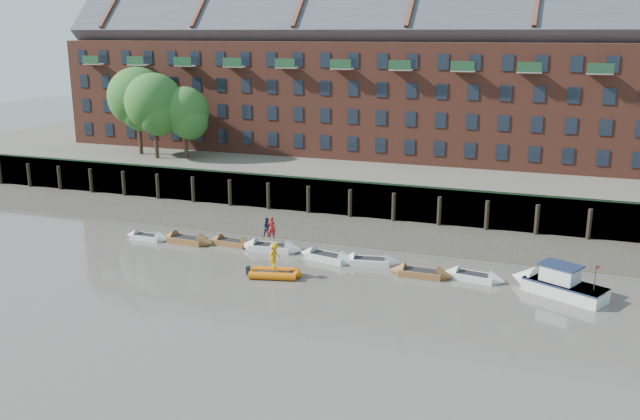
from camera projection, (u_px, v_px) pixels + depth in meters
The scene contains 20 objects.
ground at pixel (273, 312), 40.41m from camera, with size 220.00×220.00×0.00m, color #5C5750.
foreshore at pixel (359, 231), 56.78m from camera, with size 110.00×8.00×0.50m, color #3D382F.
mud_band at pixel (347, 243), 53.69m from camera, with size 110.00×1.60×0.10m, color #4C4336.
river_wall at pixel (374, 201), 60.35m from camera, with size 110.00×1.23×3.30m.
bank_terrace at pixel (408, 172), 72.73m from camera, with size 110.00×28.00×3.20m, color #5E594D.
apartment_terrace at pixel (413, 65), 70.77m from camera, with size 80.60×15.56×20.98m.
tree_cluster at pixel (153, 102), 71.41m from camera, with size 11.76×7.74×9.40m.
rowboat_0 at pixel (147, 237), 54.44m from camera, with size 3.97×1.22×1.14m.
rowboat_1 at pixel (187, 240), 53.53m from camera, with size 4.77×1.64×1.36m.
rowboat_2 at pixel (232, 243), 52.98m from camera, with size 4.17×1.47×1.19m.
rowboat_3 at pixel (271, 248), 51.58m from camera, with size 5.06×1.86×1.44m.
rowboat_4 at pixel (327, 257), 49.46m from camera, with size 4.86×2.29×1.36m.
rowboat_5 at pixel (370, 261), 48.62m from camera, with size 4.62×2.04×1.30m.
rowboat_6 at pixel (421, 273), 46.22m from camera, with size 4.50×1.32×1.31m.
rowboat_7 at pixel (474, 277), 45.59m from camera, with size 4.45×1.86×1.25m.
rib_tender at pixel (276, 273), 46.08m from camera, with size 3.63×2.35×0.61m.
motor_launch at pixel (550, 282), 43.35m from camera, with size 6.50×4.55×2.57m.
person_rower_a at pixel (272, 228), 51.16m from camera, with size 0.63×0.42×1.74m, color maroon.
person_rower_b at pixel (268, 227), 51.56m from camera, with size 0.76×0.59×1.57m, color #19233F.
person_rib_crew at pixel (275, 256), 45.85m from camera, with size 1.20×0.69×1.86m, color orange.
Camera 1 is at (15.44, -34.31, 16.22)m, focal length 38.00 mm.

